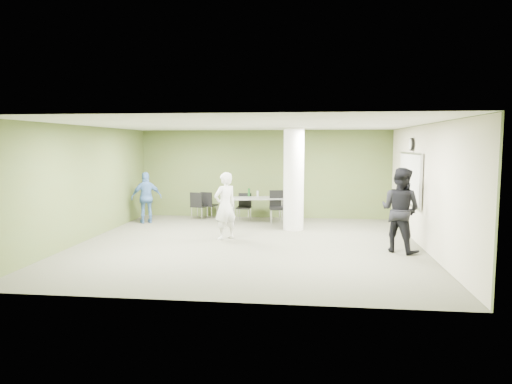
# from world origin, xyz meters

# --- Properties ---
(floor) EXTENTS (8.00, 8.00, 0.00)m
(floor) POSITION_xyz_m (0.00, 0.00, 0.00)
(floor) COLOR #4E4F3E
(floor) RESTS_ON ground
(ceiling) EXTENTS (8.00, 8.00, 0.00)m
(ceiling) POSITION_xyz_m (0.00, 0.00, 2.80)
(ceiling) COLOR white
(ceiling) RESTS_ON wall_back
(wall_back) EXTENTS (8.00, 2.80, 0.02)m
(wall_back) POSITION_xyz_m (0.00, 4.00, 1.40)
(wall_back) COLOR #515C2B
(wall_back) RESTS_ON floor
(wall_left) EXTENTS (0.02, 8.00, 2.80)m
(wall_left) POSITION_xyz_m (-4.00, 0.00, 1.40)
(wall_left) COLOR #515C2B
(wall_left) RESTS_ON floor
(wall_right_cream) EXTENTS (0.02, 8.00, 2.80)m
(wall_right_cream) POSITION_xyz_m (4.00, 0.00, 1.40)
(wall_right_cream) COLOR beige
(wall_right_cream) RESTS_ON floor
(column) EXTENTS (0.56, 0.56, 2.80)m
(column) POSITION_xyz_m (1.00, 2.00, 1.40)
(column) COLOR silver
(column) RESTS_ON floor
(whiteboard) EXTENTS (0.05, 2.30, 1.30)m
(whiteboard) POSITION_xyz_m (3.92, 1.20, 1.50)
(whiteboard) COLOR silver
(whiteboard) RESTS_ON wall_right_cream
(wall_clock) EXTENTS (0.06, 0.32, 0.32)m
(wall_clock) POSITION_xyz_m (3.92, 1.20, 2.35)
(wall_clock) COLOR black
(wall_clock) RESTS_ON wall_right_cream
(folding_table) EXTENTS (1.68, 0.98, 1.00)m
(folding_table) POSITION_xyz_m (-0.13, 3.06, 0.70)
(folding_table) COLOR gray
(folding_table) RESTS_ON floor
(wastebasket) EXTENTS (0.24, 0.24, 0.28)m
(wastebasket) POSITION_xyz_m (-1.23, 3.06, 0.14)
(wastebasket) COLOR #4C4C4C
(wastebasket) RESTS_ON floor
(chair_back_left) EXTENTS (0.54, 0.54, 0.87)m
(chair_back_left) POSITION_xyz_m (-2.01, 3.25, 0.51)
(chair_back_left) COLOR black
(chair_back_left) RESTS_ON floor
(chair_back_right) EXTENTS (0.53, 0.53, 0.85)m
(chair_back_right) POSITION_xyz_m (-1.75, 3.58, 0.49)
(chair_back_right) COLOR black
(chair_back_right) RESTS_ON floor
(chair_table_left) EXTENTS (0.44, 0.44, 0.85)m
(chair_table_left) POSITION_xyz_m (-0.56, 3.29, 0.49)
(chair_table_left) COLOR black
(chair_table_left) RESTS_ON floor
(chair_table_right) EXTENTS (0.57, 0.57, 1.00)m
(chair_table_right) POSITION_xyz_m (0.51, 2.78, 0.58)
(chair_table_right) COLOR black
(chair_table_right) RESTS_ON floor
(woman_white) EXTENTS (0.71, 0.71, 1.67)m
(woman_white) POSITION_xyz_m (-0.63, 0.48, 0.83)
(woman_white) COLOR silver
(woman_white) RESTS_ON floor
(man_black) EXTENTS (1.14, 1.11, 1.85)m
(man_black) POSITION_xyz_m (3.40, -0.39, 0.93)
(man_black) COLOR black
(man_black) RESTS_ON floor
(man_blue) EXTENTS (0.96, 0.76, 1.53)m
(man_blue) POSITION_xyz_m (-3.40, 2.54, 0.76)
(man_blue) COLOR #426BA5
(man_blue) RESTS_ON floor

